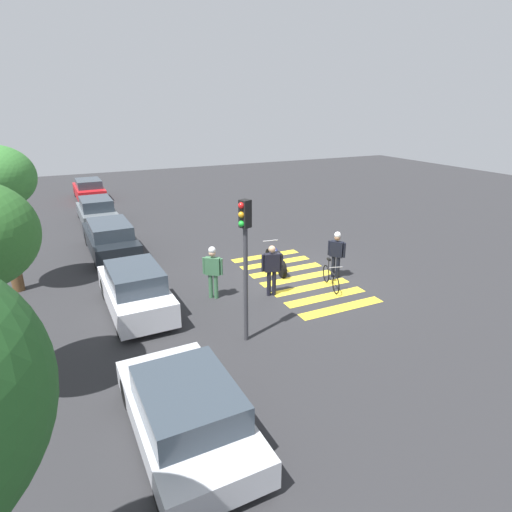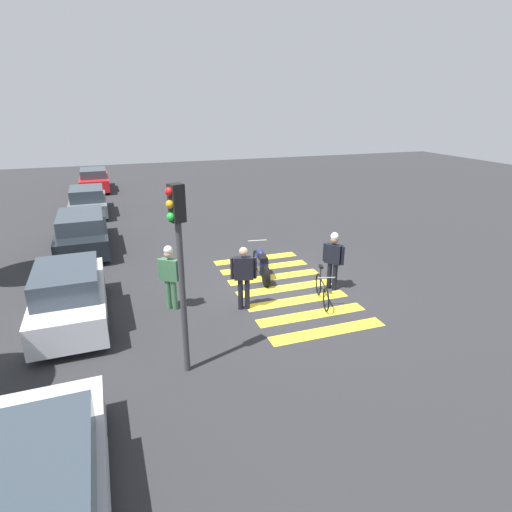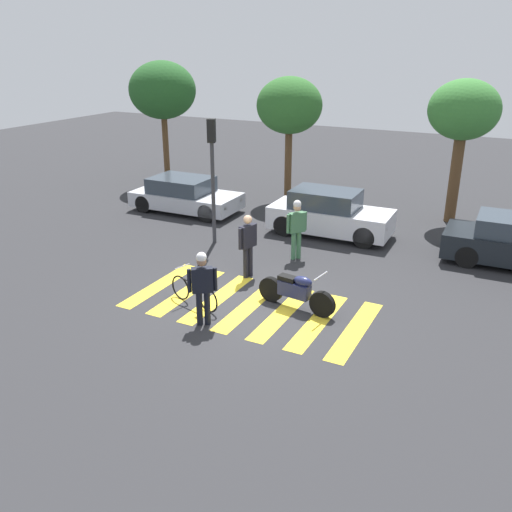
# 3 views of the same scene
# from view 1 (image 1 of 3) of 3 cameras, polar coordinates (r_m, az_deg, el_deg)

# --- Properties ---
(ground_plane) EXTENTS (60.00, 60.00, 0.00)m
(ground_plane) POSITION_cam_1_polar(r_m,az_deg,el_deg) (15.89, 5.68, -2.99)
(ground_plane) COLOR #2B2B2D
(police_motorcycle) EXTENTS (2.08, 0.62, 1.04)m
(police_motorcycle) POSITION_cam_1_polar(r_m,az_deg,el_deg) (16.40, 2.67, -0.45)
(police_motorcycle) COLOR black
(police_motorcycle) RESTS_ON ground_plane
(leaning_bicycle) EXTENTS (1.61, 0.58, 0.98)m
(leaning_bicycle) POSITION_cam_1_polar(r_m,az_deg,el_deg) (15.14, 10.02, -2.91)
(leaning_bicycle) COLOR black
(leaning_bicycle) RESTS_ON ground_plane
(officer_on_foot) EXTENTS (0.32, 0.68, 1.77)m
(officer_on_foot) POSITION_cam_1_polar(r_m,az_deg,el_deg) (14.08, 2.12, -1.49)
(officer_on_foot) COLOR black
(officer_on_foot) RESTS_ON ground_plane
(officer_by_motorcycle) EXTENTS (0.56, 0.44, 1.77)m
(officer_by_motorcycle) POSITION_cam_1_polar(r_m,az_deg,el_deg) (15.84, 10.76, 0.62)
(officer_by_motorcycle) COLOR black
(officer_by_motorcycle) RESTS_ON ground_plane
(pedestrian_bystander) EXTENTS (0.45, 0.57, 1.81)m
(pedestrian_bystander) POSITION_cam_1_polar(r_m,az_deg,el_deg) (13.94, -5.84, -1.70)
(pedestrian_bystander) COLOR #3F724C
(pedestrian_bystander) RESTS_ON ground_plane
(crosswalk_stripes) EXTENTS (5.85, 3.02, 0.01)m
(crosswalk_stripes) POSITION_cam_1_polar(r_m,az_deg,el_deg) (15.89, 5.68, -2.98)
(crosswalk_stripes) COLOR yellow
(crosswalk_stripes) RESTS_ON ground_plane
(car_silver_sedan) EXTENTS (4.11, 1.98, 1.29)m
(car_silver_sedan) POSITION_cam_1_polar(r_m,az_deg,el_deg) (8.70, -9.33, -19.85)
(car_silver_sedan) COLOR black
(car_silver_sedan) RESTS_ON ground_plane
(car_white_van) EXTENTS (4.05, 1.75, 1.52)m
(car_white_van) POSITION_cam_1_polar(r_m,az_deg,el_deg) (13.61, -15.91, -4.43)
(car_white_van) COLOR black
(car_white_van) RESTS_ON ground_plane
(car_black_suv) EXTENTS (4.73, 1.88, 1.42)m
(car_black_suv) POSITION_cam_1_polar(r_m,az_deg,el_deg) (19.27, -18.99, 2.28)
(car_black_suv) COLOR black
(car_black_suv) RESTS_ON ground_plane
(car_grey_coupe) EXTENTS (4.16, 1.82, 1.36)m
(car_grey_coupe) POSITION_cam_1_polar(r_m,az_deg,el_deg) (24.70, -20.63, 5.70)
(car_grey_coupe) COLOR black
(car_grey_coupe) RESTS_ON ground_plane
(car_red_convertible) EXTENTS (4.24, 1.80, 1.38)m
(car_red_convertible) POSITION_cam_1_polar(r_m,az_deg,el_deg) (30.96, -21.52, 8.27)
(car_red_convertible) COLOR black
(car_red_convertible) RESTS_ON ground_plane
(traffic_light_pole) EXTENTS (0.31, 0.36, 3.91)m
(traffic_light_pole) POSITION_cam_1_polar(r_m,az_deg,el_deg) (10.79, -1.49, 0.97)
(traffic_light_pole) COLOR #38383D
(traffic_light_pole) RESTS_ON ground_plane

